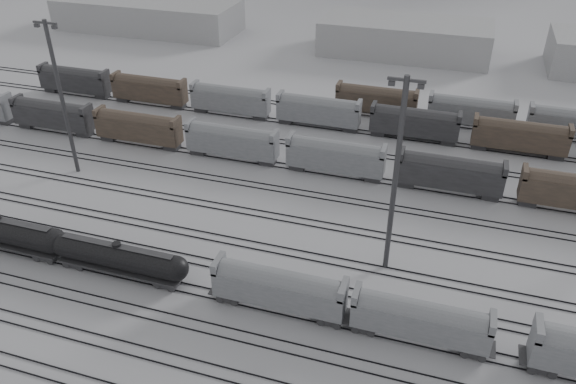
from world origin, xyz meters
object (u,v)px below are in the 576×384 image
(tank_car_a, at_px, (1,231))
(hopper_car_a, at_px, (279,287))
(light_mast_c, at_px, (396,175))
(tank_car_b, at_px, (119,257))
(hopper_car_b, at_px, (421,319))

(tank_car_a, relative_size, hopper_car_a, 1.29)
(light_mast_c, bearing_deg, tank_car_a, -166.71)
(tank_car_b, relative_size, hopper_car_b, 1.28)
(tank_car_a, distance_m, tank_car_b, 16.73)
(tank_car_b, height_order, hopper_car_b, hopper_car_b)
(hopper_car_b, bearing_deg, tank_car_a, 180.00)
(tank_car_a, bearing_deg, hopper_car_b, -0.00)
(hopper_car_a, bearing_deg, tank_car_b, 180.00)
(tank_car_b, bearing_deg, hopper_car_b, -0.00)
(hopper_car_a, relative_size, light_mast_c, 0.61)
(tank_car_a, xyz_separation_m, hopper_car_a, (36.39, 0.00, 0.54))
(tank_car_b, relative_size, hopper_car_a, 1.22)
(hopper_car_b, bearing_deg, hopper_car_a, 180.00)
(tank_car_a, relative_size, light_mast_c, 0.78)
(hopper_car_a, distance_m, light_mast_c, 17.54)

